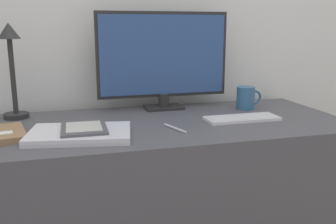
# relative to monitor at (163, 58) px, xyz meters

# --- Properties ---
(wall_back) EXTENTS (3.60, 0.05, 2.40)m
(wall_back) POSITION_rel_monitor_xyz_m (-0.05, 0.15, 0.21)
(wall_back) COLOR silver
(wall_back) RESTS_ON ground_plane
(desk) EXTENTS (1.43, 0.64, 0.76)m
(desk) POSITION_rel_monitor_xyz_m (-0.05, -0.24, -0.61)
(desk) COLOR #4C4C51
(desk) RESTS_ON ground_plane
(monitor) EXTENTS (0.59, 0.11, 0.43)m
(monitor) POSITION_rel_monitor_xyz_m (0.00, 0.00, 0.00)
(monitor) COLOR #262626
(monitor) RESTS_ON desk
(keyboard) EXTENTS (0.30, 0.11, 0.01)m
(keyboard) POSITION_rel_monitor_xyz_m (0.25, -0.29, -0.22)
(keyboard) COLOR silver
(keyboard) RESTS_ON desk
(laptop) EXTENTS (0.37, 0.28, 0.02)m
(laptop) POSITION_rel_monitor_xyz_m (-0.39, -0.37, -0.22)
(laptop) COLOR silver
(laptop) RESTS_ON desk
(ereader) EXTENTS (0.15, 0.19, 0.01)m
(ereader) POSITION_rel_monitor_xyz_m (-0.37, -0.35, -0.20)
(ereader) COLOR #4C4C51
(ereader) RESTS_ON laptop
(desk_lamp) EXTENTS (0.10, 0.10, 0.38)m
(desk_lamp) POSITION_rel_monitor_xyz_m (-0.63, -0.01, 0.01)
(desk_lamp) COLOR #282828
(desk_lamp) RESTS_ON desk
(notebook) EXTENTS (0.19, 0.24, 0.02)m
(notebook) POSITION_rel_monitor_xyz_m (-0.65, -0.29, -0.22)
(notebook) COLOR #93704C
(notebook) RESTS_ON desk
(coffee_mug) EXTENTS (0.12, 0.08, 0.10)m
(coffee_mug) POSITION_rel_monitor_xyz_m (0.36, -0.10, -0.18)
(coffee_mug) COLOR #336089
(coffee_mug) RESTS_ON desk
(pen) EXTENTS (0.05, 0.13, 0.01)m
(pen) POSITION_rel_monitor_xyz_m (-0.05, -0.36, -0.22)
(pen) COLOR silver
(pen) RESTS_ON desk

